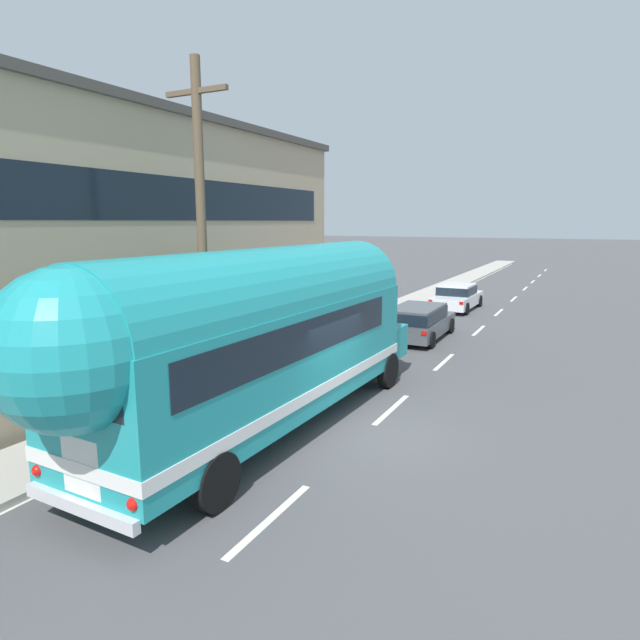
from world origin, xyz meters
name	(u,v)px	position (x,y,z in m)	size (l,w,h in m)	color
ground_plane	(365,433)	(0.00, 0.00, 0.00)	(300.00, 300.00, 0.00)	#4C4C4F
lane_markings	(417,324)	(-2.82, 13.02, 0.00)	(4.13, 80.00, 0.01)	silver
sidewalk_slab	(346,330)	(-5.03, 10.00, 0.07)	(2.06, 90.00, 0.15)	#ADA89E
roadside_building	(1,246)	(-11.97, -0.32, 3.92)	(11.55, 22.00, 7.84)	tan
utility_pole	(202,232)	(-4.46, 0.04, 4.42)	(1.80, 0.24, 8.50)	brown
painted_bus	(256,335)	(-2.03, -1.27, 2.30)	(2.84, 12.09, 4.12)	teal
car_lead	(418,320)	(-1.85, 9.95, 0.79)	(2.02, 4.55, 1.37)	#474C51
car_second	(457,296)	(-2.19, 18.06, 0.74)	(2.02, 4.55, 1.37)	white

